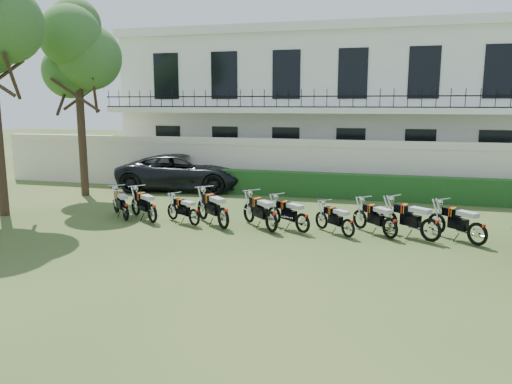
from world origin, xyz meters
TOP-DOWN VIEW (x-y plane):
  - ground at (0.00, 0.00)m, footprint 100.00×100.00m
  - perimeter_wall at (0.00, 8.00)m, footprint 30.00×0.35m
  - hedge at (1.00, 7.20)m, footprint 18.00×0.60m
  - building at (0.00, 13.96)m, footprint 20.40×9.60m
  - tree_west_near at (-8.96, 5.00)m, footprint 3.40×3.20m
  - motorcycle_0 at (-4.99, 1.29)m, footprint 1.35×1.41m
  - motorcycle_1 at (-3.99, 1.21)m, footprint 1.59×1.30m
  - motorcycle_2 at (-2.56, 1.22)m, footprint 1.51×0.94m
  - motorcycle_3 at (-1.54, 1.07)m, footprint 1.61×1.51m
  - motorcycle_4 at (-0.04, 1.08)m, footprint 1.50×1.50m
  - motorcycle_5 at (0.87, 1.24)m, footprint 1.58×1.18m
  - motorcycle_6 at (2.21, 1.11)m, footprint 1.33×1.20m
  - motorcycle_7 at (3.38, 1.28)m, footprint 1.39×1.42m
  - motorcycle_8 at (4.46, 1.23)m, footprint 1.74×1.30m
  - motorcycle_9 at (5.65, 1.17)m, footprint 1.48×1.49m
  - suv at (-5.61, 7.39)m, footprint 6.02×3.48m

SIDE VIEW (x-z plane):
  - ground at x=0.00m, z-range 0.00..0.00m
  - motorcycle_6 at x=2.21m, z-range -0.04..0.89m
  - motorcycle_2 at x=-2.56m, z-range -0.04..0.90m
  - motorcycle_0 at x=-4.99m, z-range -0.04..0.98m
  - motorcycle_5 at x=0.87m, z-range -0.04..0.99m
  - motorcycle_7 at x=3.38m, z-range -0.04..0.99m
  - motorcycle_1 at x=-3.99m, z-range -0.04..1.03m
  - hedge at x=1.00m, z-range 0.00..1.00m
  - motorcycle_9 at x=5.65m, z-range -0.04..1.05m
  - motorcycle_4 at x=-0.04m, z-range -0.04..1.06m
  - motorcycle_8 at x=4.46m, z-range -0.04..1.09m
  - motorcycle_3 at x=-1.54m, z-range -0.04..1.11m
  - suv at x=-5.61m, z-range 0.00..1.58m
  - perimeter_wall at x=0.00m, z-range 0.02..2.32m
  - building at x=0.00m, z-range 0.01..7.41m
  - tree_west_near at x=-8.96m, z-range 1.94..9.84m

